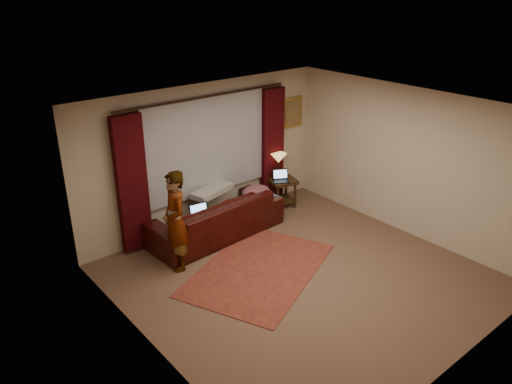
% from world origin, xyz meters
% --- Properties ---
extents(floor, '(5.00, 5.00, 0.01)m').
position_xyz_m(floor, '(0.00, 0.00, -0.01)').
color(floor, brown).
rests_on(floor, ground).
extents(ceiling, '(5.00, 5.00, 0.02)m').
position_xyz_m(ceiling, '(0.00, 0.00, 2.60)').
color(ceiling, silver).
rests_on(ceiling, ground).
extents(wall_back, '(5.00, 0.02, 2.60)m').
position_xyz_m(wall_back, '(0.00, 2.50, 1.30)').
color(wall_back, '#C2B49A').
rests_on(wall_back, ground).
extents(wall_front, '(5.00, 0.02, 2.60)m').
position_xyz_m(wall_front, '(0.00, -2.50, 1.30)').
color(wall_front, '#C2B49A').
rests_on(wall_front, ground).
extents(wall_left, '(0.02, 5.00, 2.60)m').
position_xyz_m(wall_left, '(-2.50, 0.00, 1.30)').
color(wall_left, '#C2B49A').
rests_on(wall_left, ground).
extents(wall_right, '(0.02, 5.00, 2.60)m').
position_xyz_m(wall_right, '(2.50, 0.00, 1.30)').
color(wall_right, '#C2B49A').
rests_on(wall_right, ground).
extents(sheer_curtain, '(2.50, 0.05, 1.80)m').
position_xyz_m(sheer_curtain, '(0.00, 2.44, 1.50)').
color(sheer_curtain, '#9899A0').
rests_on(sheer_curtain, wall_back).
extents(drape_left, '(0.50, 0.14, 2.30)m').
position_xyz_m(drape_left, '(-1.50, 2.39, 1.18)').
color(drape_left, '#350509').
rests_on(drape_left, floor).
extents(drape_right, '(0.50, 0.14, 2.30)m').
position_xyz_m(drape_right, '(1.50, 2.39, 1.18)').
color(drape_right, '#350509').
rests_on(drape_right, floor).
extents(curtain_rod, '(0.04, 0.04, 3.40)m').
position_xyz_m(curtain_rod, '(0.00, 2.39, 2.38)').
color(curtain_rod, black).
rests_on(curtain_rod, wall_back).
extents(picture_frame, '(0.50, 0.04, 0.60)m').
position_xyz_m(picture_frame, '(2.10, 2.47, 1.75)').
color(picture_frame, gold).
rests_on(picture_frame, wall_back).
extents(sofa, '(2.52, 1.20, 0.99)m').
position_xyz_m(sofa, '(-0.20, 1.93, 0.50)').
color(sofa, black).
rests_on(sofa, floor).
extents(throw_blanket, '(0.89, 0.54, 0.10)m').
position_xyz_m(throw_blanket, '(-0.07, 2.22, 0.99)').
color(throw_blanket, '#9E9C96').
rests_on(throw_blanket, sofa).
extents(clothing_pile, '(0.57, 0.44, 0.24)m').
position_xyz_m(clothing_pile, '(0.64, 1.86, 0.62)').
color(clothing_pile, brown).
rests_on(clothing_pile, sofa).
extents(laptop_sofa, '(0.38, 0.40, 0.24)m').
position_xyz_m(laptop_sofa, '(-0.60, 1.80, 0.61)').
color(laptop_sofa, black).
rests_on(laptop_sofa, sofa).
extents(area_rug, '(2.94, 2.51, 0.01)m').
position_xyz_m(area_rug, '(-0.36, 0.58, 0.01)').
color(area_rug, maroon).
rests_on(area_rug, floor).
extents(end_table, '(0.61, 0.61, 0.57)m').
position_xyz_m(end_table, '(1.53, 2.11, 0.29)').
color(end_table, black).
rests_on(end_table, floor).
extents(tiffany_lamp, '(0.33, 0.33, 0.50)m').
position_xyz_m(tiffany_lamp, '(1.53, 2.23, 0.82)').
color(tiffany_lamp, '#9C8E49').
rests_on(tiffany_lamp, end_table).
extents(laptop_table, '(0.42, 0.43, 0.22)m').
position_xyz_m(laptop_table, '(1.43, 2.03, 0.68)').
color(laptop_table, black).
rests_on(laptop_table, end_table).
extents(person, '(0.57, 0.57, 1.62)m').
position_xyz_m(person, '(-1.28, 1.47, 0.81)').
color(person, '#9E9C96').
rests_on(person, floor).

